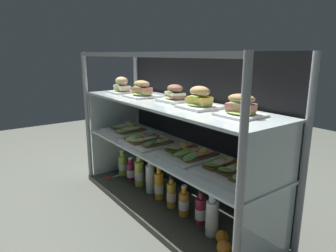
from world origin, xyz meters
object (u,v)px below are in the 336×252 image
Objects in this scene: juice_bottle_back_right at (131,171)px; orange_fruit_beside_bottles at (224,248)px; plated_roll_sandwich_center at (199,100)px; plated_roll_sandwich_mid_right at (241,108)px; juice_bottle_front_second at (159,186)px; plated_roll_sandwich_far_left at (142,91)px; juice_bottle_front_right_end at (150,178)px; juice_bottle_near_post at (140,173)px; juice_bottle_back_center at (212,218)px; open_sandwich_tray_right_of_center at (233,171)px; plated_roll_sandwich_left_of_center at (122,86)px; juice_bottle_tucked_behind at (201,211)px; orange_fruit_rolled_forward at (222,237)px; juice_bottle_front_left_end at (123,165)px; kitchen_scissors at (111,178)px; juice_bottle_front_middle at (171,195)px; open_sandwich_tray_mid_left at (148,141)px; plated_roll_sandwich_mid_left at (175,95)px; open_sandwich_tray_center at (189,153)px; juice_bottle_front_fourth at (184,203)px; open_sandwich_tray_far_left at (127,129)px.

juice_bottle_back_right is 1.05m from orange_fruit_beside_bottles.
plated_roll_sandwich_center is 0.27m from plated_roll_sandwich_mid_right.
juice_bottle_front_second is (-0.37, -0.02, -0.63)m from plated_roll_sandwich_center.
juice_bottle_front_right_end is at bearing 15.47° from plated_roll_sandwich_far_left.
juice_bottle_back_center is at bearing -0.65° from juice_bottle_near_post.
juice_bottle_back_right is (-1.01, -0.02, -0.33)m from open_sandwich_tray_right_of_center.
plated_roll_sandwich_left_of_center is 0.85× the size of juice_bottle_tucked_behind.
juice_bottle_front_left_end is at bearing 179.67° from orange_fruit_rolled_forward.
open_sandwich_tray_right_of_center is 1.52× the size of juice_bottle_tucked_behind.
kitchen_scissors is at bearing -87.58° from juice_bottle_front_left_end.
juice_bottle_front_middle is (0.40, -0.00, -0.01)m from juice_bottle_near_post.
open_sandwich_tray_right_of_center is at bearing 4.98° from open_sandwich_tray_mid_left.
orange_fruit_beside_bottles is at bearing -5.53° from juice_bottle_front_right_end.
juice_bottle_front_left_end is (-0.63, -0.05, -0.64)m from plated_roll_sandwich_mid_left.
juice_bottle_front_right_end is at bearing -178.08° from plated_roll_sandwich_mid_right.
juice_bottle_tucked_behind is 0.21m from orange_fruit_rolled_forward.
plated_roll_sandwich_left_of_center is at bearing -167.92° from juice_bottle_back_right.
juice_bottle_back_center is at bearing -8.21° from plated_roll_sandwich_center.
open_sandwich_tray_right_of_center is at bearing 1.95° from juice_bottle_front_middle.
plated_roll_sandwich_far_left is 0.94× the size of juice_bottle_front_middle.
juice_bottle_back_center is at bearing -4.38° from open_sandwich_tray_center.
open_sandwich_tray_center is at bearing 0.87° from juice_bottle_near_post.
juice_bottle_back_center reaches higher than juice_bottle_front_second.
juice_bottle_near_post is 0.26m from juice_bottle_front_second.
plated_roll_sandwich_left_of_center is 0.65m from juice_bottle_front_left_end.
juice_bottle_near_post reaches higher than juice_bottle_front_left_end.
plated_roll_sandwich_center is 0.98× the size of juice_bottle_front_fourth.
plated_roll_sandwich_left_of_center is 0.92× the size of plated_roll_sandwich_mid_right.
plated_roll_sandwich_center reaches higher than open_sandwich_tray_center.
juice_bottle_near_post is (0.25, 0.01, 0.01)m from juice_bottle_front_left_end.
kitchen_scissors is at bearing -170.68° from open_sandwich_tray_center.
juice_bottle_front_right_end is 1.28× the size of juice_bottle_tucked_behind.
kitchen_scissors is at bearing -171.21° from juice_bottle_tucked_behind.
open_sandwich_tray_mid_left is 0.66m from juice_bottle_back_center.
juice_bottle_tucked_behind is (0.91, 0.03, -0.01)m from juice_bottle_front_left_end.
juice_bottle_front_right_end is (-0.41, -0.01, -0.29)m from open_sandwich_tray_center.
juice_bottle_near_post is at bearing -179.10° from open_sandwich_tray_right_of_center.
open_sandwich_tray_center is 1.60× the size of juice_bottle_front_fourth.
juice_bottle_front_fourth is 0.13m from juice_bottle_tucked_behind.
open_sandwich_tray_center is 1.47× the size of juice_bottle_front_left_end.
juice_bottle_front_middle is at bearing 12.01° from open_sandwich_tray_mid_left.
juice_bottle_front_fourth is at bearing 7.24° from open_sandwich_tray_mid_left.
juice_bottle_front_second is (0.43, 0.00, -0.31)m from open_sandwich_tray_far_left.
plated_roll_sandwich_center reaches higher than juice_bottle_back_right.
open_sandwich_tray_far_left is at bearing 35.34° from plated_roll_sandwich_left_of_center.
juice_bottle_front_fourth is at bearing -0.43° from juice_bottle_near_post.
orange_fruit_rolled_forward is (0.33, -0.01, -0.04)m from juice_bottle_front_fourth.
plated_roll_sandwich_mid_right reaches higher than juice_bottle_front_second.
orange_fruit_rolled_forward is at bearing 2.69° from open_sandwich_tray_mid_left.
open_sandwich_tray_far_left is at bearing -178.71° from open_sandwich_tray_center.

